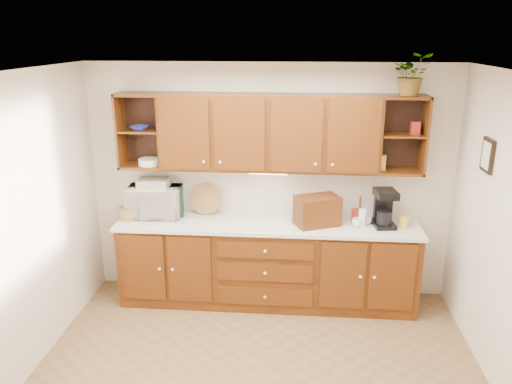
% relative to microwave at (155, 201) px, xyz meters
% --- Properties ---
extents(ceiling, '(4.00, 4.00, 0.00)m').
position_rel_microwave_xyz_m(ceiling, '(1.26, -1.56, 1.50)').
color(ceiling, white).
rests_on(ceiling, back_wall).
extents(back_wall, '(4.00, 0.00, 4.00)m').
position_rel_microwave_xyz_m(back_wall, '(1.26, 0.19, 0.20)').
color(back_wall, beige).
rests_on(back_wall, floor).
extents(left_wall, '(0.00, 3.50, 3.50)m').
position_rel_microwave_xyz_m(left_wall, '(-0.74, -1.56, 0.20)').
color(left_wall, beige).
rests_on(left_wall, floor).
extents(base_cabinets, '(3.20, 0.60, 0.90)m').
position_rel_microwave_xyz_m(base_cabinets, '(1.26, -0.11, -0.65)').
color(base_cabinets, '#3A1906').
rests_on(base_cabinets, floor).
extents(countertop, '(3.24, 0.64, 0.04)m').
position_rel_microwave_xyz_m(countertop, '(1.26, -0.12, -0.18)').
color(countertop, silver).
rests_on(countertop, base_cabinets).
extents(upper_cabinets, '(3.20, 0.33, 0.80)m').
position_rel_microwave_xyz_m(upper_cabinets, '(1.27, 0.03, 0.79)').
color(upper_cabinets, '#3A1906').
rests_on(upper_cabinets, back_wall).
extents(undercabinet_light, '(0.40, 0.05, 0.02)m').
position_rel_microwave_xyz_m(undercabinet_light, '(1.26, -0.03, 0.37)').
color(undercabinet_light, white).
rests_on(undercabinet_light, upper_cabinets).
extents(framed_picture, '(0.03, 0.24, 0.30)m').
position_rel_microwave_xyz_m(framed_picture, '(3.24, -0.66, 0.75)').
color(framed_picture, black).
rests_on(framed_picture, right_wall).
extents(wicker_basket, '(0.24, 0.24, 0.13)m').
position_rel_microwave_xyz_m(wicker_basket, '(-0.26, -0.12, -0.10)').
color(wicker_basket, olive).
rests_on(wicker_basket, countertop).
extents(microwave, '(0.62, 0.44, 0.33)m').
position_rel_microwave_xyz_m(microwave, '(0.00, 0.00, 0.00)').
color(microwave, beige).
rests_on(microwave, countertop).
extents(towel_stack, '(0.33, 0.24, 0.10)m').
position_rel_microwave_xyz_m(towel_stack, '(0.00, 0.00, 0.21)').
color(towel_stack, '#D6BD65').
rests_on(towel_stack, microwave).
extents(wine_bottle, '(0.08, 0.08, 0.33)m').
position_rel_microwave_xyz_m(wine_bottle, '(0.30, -0.03, 0.00)').
color(wine_bottle, black).
rests_on(wine_bottle, countertop).
extents(woven_tray, '(0.36, 0.12, 0.35)m').
position_rel_microwave_xyz_m(woven_tray, '(0.55, 0.10, -0.15)').
color(woven_tray, olive).
rests_on(woven_tray, countertop).
extents(bread_box, '(0.52, 0.43, 0.31)m').
position_rel_microwave_xyz_m(bread_box, '(1.79, -0.13, -0.01)').
color(bread_box, '#3A1906').
rests_on(bread_box, countertop).
extents(mug_tree, '(0.26, 0.27, 0.31)m').
position_rel_microwave_xyz_m(mug_tree, '(2.24, -0.08, -0.12)').
color(mug_tree, '#3A1906').
rests_on(mug_tree, countertop).
extents(canister_red, '(0.15, 0.15, 0.15)m').
position_rel_microwave_xyz_m(canister_red, '(2.21, -0.04, -0.09)').
color(canister_red, maroon).
rests_on(canister_red, countertop).
extents(canister_white, '(0.10, 0.10, 0.19)m').
position_rel_microwave_xyz_m(canister_white, '(2.26, -0.14, -0.07)').
color(canister_white, white).
rests_on(canister_white, countertop).
extents(canister_yellow, '(0.12, 0.12, 0.12)m').
position_rel_microwave_xyz_m(canister_yellow, '(2.69, -0.12, -0.10)').
color(canister_yellow, yellow).
rests_on(canister_yellow, countertop).
extents(coffee_maker, '(0.25, 0.30, 0.40)m').
position_rel_microwave_xyz_m(coffee_maker, '(2.48, -0.09, 0.03)').
color(coffee_maker, black).
rests_on(coffee_maker, countertop).
extents(bowl_stack, '(0.22, 0.22, 0.05)m').
position_rel_microwave_xyz_m(bowl_stack, '(-0.11, -0.00, 0.82)').
color(bowl_stack, navy).
rests_on(bowl_stack, upper_cabinets).
extents(plate_stack, '(0.28, 0.28, 0.07)m').
position_rel_microwave_xyz_m(plate_stack, '(-0.03, -0.00, 0.45)').
color(plate_stack, white).
rests_on(plate_stack, upper_cabinets).
extents(pantry_box_yellow, '(0.10, 0.09, 0.16)m').
position_rel_microwave_xyz_m(pantry_box_yellow, '(2.44, 0.02, 0.50)').
color(pantry_box_yellow, yellow).
rests_on(pantry_box_yellow, upper_cabinets).
extents(pantry_box_red, '(0.09, 0.08, 0.13)m').
position_rel_microwave_xyz_m(pantry_box_red, '(2.74, 0.00, 0.86)').
color(pantry_box_red, maroon).
rests_on(pantry_box_red, upper_cabinets).
extents(potted_plant, '(0.38, 0.33, 0.42)m').
position_rel_microwave_xyz_m(potted_plant, '(2.65, -0.03, 1.39)').
color(potted_plant, '#999999').
rests_on(potted_plant, upper_cabinets).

